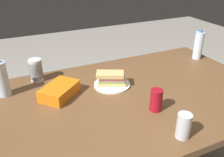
# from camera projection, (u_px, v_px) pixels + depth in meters

# --- Properties ---
(dining_table) EXTENTS (1.68, 1.05, 0.74)m
(dining_table) POSITION_uv_depth(u_px,v_px,m) (132.00, 105.00, 1.49)
(dining_table) COLOR brown
(dining_table) RESTS_ON ground_plane
(paper_plate) EXTENTS (0.23, 0.23, 0.01)m
(paper_plate) POSITION_uv_depth(u_px,v_px,m) (112.00, 85.00, 1.55)
(paper_plate) COLOR white
(paper_plate) RESTS_ON dining_table
(sandwich) EXTENTS (0.21, 0.16, 0.08)m
(sandwich) POSITION_uv_depth(u_px,v_px,m) (111.00, 78.00, 1.52)
(sandwich) COLOR #DBB26B
(sandwich) RESTS_ON paper_plate
(soda_can_red) EXTENTS (0.07, 0.07, 0.12)m
(soda_can_red) POSITION_uv_depth(u_px,v_px,m) (156.00, 100.00, 1.28)
(soda_can_red) COLOR maroon
(soda_can_red) RESTS_ON dining_table
(chip_bag) EXTENTS (0.27, 0.26, 0.07)m
(chip_bag) POSITION_uv_depth(u_px,v_px,m) (60.00, 91.00, 1.42)
(chip_bag) COLOR orange
(chip_bag) RESTS_ON dining_table
(water_bottle_tall) EXTENTS (0.07, 0.07, 0.23)m
(water_bottle_tall) POSITION_uv_depth(u_px,v_px,m) (2.00, 79.00, 1.40)
(water_bottle_tall) COLOR silver
(water_bottle_tall) RESTS_ON dining_table
(plastic_cup_stack) EXTENTS (0.08, 0.08, 0.15)m
(plastic_cup_stack) POSITION_uv_depth(u_px,v_px,m) (36.00, 70.00, 1.58)
(plastic_cup_stack) COLOR silver
(plastic_cup_stack) RESTS_ON dining_table
(water_bottle_spare) EXTENTS (0.07, 0.07, 0.23)m
(water_bottle_spare) POSITION_uv_depth(u_px,v_px,m) (198.00, 45.00, 1.91)
(water_bottle_spare) COLOR silver
(water_bottle_spare) RESTS_ON dining_table
(soda_can_silver) EXTENTS (0.07, 0.07, 0.12)m
(soda_can_silver) POSITION_uv_depth(u_px,v_px,m) (184.00, 126.00, 1.09)
(soda_can_silver) COLOR silver
(soda_can_silver) RESTS_ON dining_table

